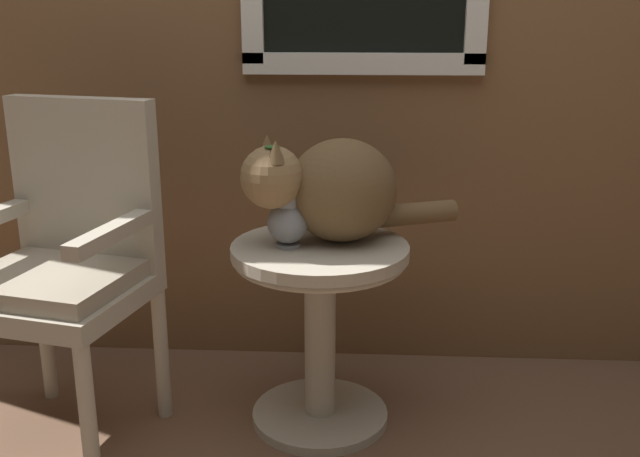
{
  "coord_description": "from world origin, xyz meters",
  "views": [
    {
      "loc": [
        0.18,
        -1.85,
        1.23
      ],
      "look_at": [
        0.06,
        0.17,
        0.62
      ],
      "focal_mm": 40.96,
      "sensor_mm": 36.0,
      "label": 1
    }
  ],
  "objects_px": {
    "wicker_side_table": "(320,304)",
    "pewter_vase_with_ivy": "(288,216)",
    "wicker_chair": "(67,255)",
    "cat": "(333,189)"
  },
  "relations": [
    {
      "from": "wicker_side_table",
      "to": "wicker_chair",
      "type": "bearing_deg",
      "value": -173.64
    },
    {
      "from": "wicker_chair",
      "to": "pewter_vase_with_ivy",
      "type": "distance_m",
      "value": 0.65
    },
    {
      "from": "wicker_chair",
      "to": "pewter_vase_with_ivy",
      "type": "height_order",
      "value": "wicker_chair"
    },
    {
      "from": "pewter_vase_with_ivy",
      "to": "wicker_side_table",
      "type": "bearing_deg",
      "value": 12.93
    },
    {
      "from": "cat",
      "to": "pewter_vase_with_ivy",
      "type": "bearing_deg",
      "value": -152.63
    },
    {
      "from": "wicker_side_table",
      "to": "pewter_vase_with_ivy",
      "type": "bearing_deg",
      "value": -167.07
    },
    {
      "from": "wicker_side_table",
      "to": "pewter_vase_with_ivy",
      "type": "relative_size",
      "value": 1.94
    },
    {
      "from": "wicker_side_table",
      "to": "cat",
      "type": "xyz_separation_m",
      "value": [
        0.04,
        0.05,
        0.34
      ]
    },
    {
      "from": "cat",
      "to": "pewter_vase_with_ivy",
      "type": "distance_m",
      "value": 0.16
    },
    {
      "from": "wicker_chair",
      "to": "cat",
      "type": "distance_m",
      "value": 0.79
    }
  ]
}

